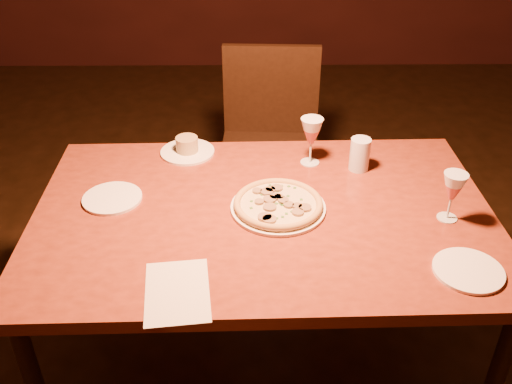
{
  "coord_description": "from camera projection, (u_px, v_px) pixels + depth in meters",
  "views": [
    {
      "loc": [
        -0.23,
        -1.36,
        1.81
      ],
      "look_at": [
        -0.22,
        0.17,
        0.82
      ],
      "focal_mm": 40.0,
      "sensor_mm": 36.0,
      "label": 1
    }
  ],
  "objects": [
    {
      "name": "dining_table",
      "position": [
        263.0,
        228.0,
        1.84
      ],
      "size": [
        1.47,
        0.96,
        0.78
      ],
      "rotation": [
        0.0,
        0.0,
        0.02
      ],
      "color": "maroon",
      "rests_on": "floor"
    },
    {
      "name": "chair_far",
      "position": [
        270.0,
        139.0,
        2.73
      ],
      "size": [
        0.48,
        0.48,
        0.95
      ],
      "rotation": [
        0.0,
        0.0,
        -0.05
      ],
      "color": "black",
      "rests_on": "floor"
    },
    {
      "name": "pizza_plate",
      "position": [
        278.0,
        204.0,
        1.8
      ],
      "size": [
        0.3,
        0.3,
        0.03
      ],
      "color": "white",
      "rests_on": "dining_table"
    },
    {
      "name": "ramekin_saucer",
      "position": [
        187.0,
        148.0,
        2.11
      ],
      "size": [
        0.2,
        0.2,
        0.06
      ],
      "color": "white",
      "rests_on": "dining_table"
    },
    {
      "name": "wine_glass_far",
      "position": [
        311.0,
        141.0,
        2.01
      ],
      "size": [
        0.08,
        0.08,
        0.18
      ],
      "primitive_type": null,
      "color": "#B64C4C",
      "rests_on": "dining_table"
    },
    {
      "name": "wine_glass_right",
      "position": [
        452.0,
        197.0,
        1.73
      ],
      "size": [
        0.07,
        0.07,
        0.16
      ],
      "primitive_type": null,
      "color": "#B64C4C",
      "rests_on": "dining_table"
    },
    {
      "name": "water_tumbler",
      "position": [
        360.0,
        154.0,
        1.99
      ],
      "size": [
        0.07,
        0.07,
        0.12
      ],
      "primitive_type": "cylinder",
      "color": "silver",
      "rests_on": "dining_table"
    },
    {
      "name": "side_plate_left",
      "position": [
        112.0,
        198.0,
        1.86
      ],
      "size": [
        0.19,
        0.19,
        0.01
      ],
      "primitive_type": "cylinder",
      "color": "white",
      "rests_on": "dining_table"
    },
    {
      "name": "side_plate_near",
      "position": [
        468.0,
        270.0,
        1.56
      ],
      "size": [
        0.19,
        0.19,
        0.01
      ],
      "primitive_type": "cylinder",
      "color": "white",
      "rests_on": "dining_table"
    },
    {
      "name": "menu_card",
      "position": [
        177.0,
        291.0,
        1.49
      ],
      "size": [
        0.19,
        0.26,
        0.0
      ],
      "primitive_type": "cube",
      "rotation": [
        0.0,
        0.0,
        0.12
      ],
      "color": "silver",
      "rests_on": "dining_table"
    }
  ]
}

